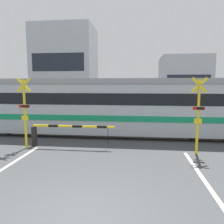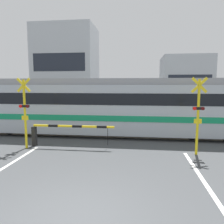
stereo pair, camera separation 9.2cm
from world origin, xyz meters
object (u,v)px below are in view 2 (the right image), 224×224
Objects in this scene: commuter_train at (98,105)px; crossing_barrier_far at (155,115)px; pedestrian at (103,110)px; crossing_barrier_near at (57,131)px; crossing_signal_left at (25,110)px; crossing_signal_right at (198,112)px.

commuter_train is 4.24× the size of crossing_barrier_far.
crossing_barrier_far is 2.57× the size of pedestrian.
crossing_barrier_near is 8.29m from pedestrian.
crossing_barrier_near is at bearing -96.71° from pedestrian.
commuter_train is 10.87× the size of pedestrian.
commuter_train is 4.24× the size of crossing_barrier_near.
crossing_barrier_near is 7.98m from crossing_barrier_far.
crossing_barrier_near is 1.22× the size of crossing_signal_left.
crossing_signal_left is (-6.53, -6.51, 1.07)m from crossing_barrier_far.
crossing_signal_left is (-2.90, -3.34, 0.04)m from commuter_train.
crossing_barrier_far is at bearing 49.70° from crossing_barrier_near.
crossing_signal_right is at bearing -78.17° from crossing_barrier_far.
crossing_signal_left is 2.09× the size of pedestrian.
crossing_signal_left and crossing_signal_right have the same top height.
pedestrian is at bearing 96.13° from commuter_train.
crossing_barrier_near is (-1.54, -2.91, -1.02)m from commuter_train.
crossing_signal_left reaches higher than crossing_barrier_near.
crossing_signal_right is (4.99, -3.34, 0.04)m from commuter_train.
crossing_signal_right is (1.36, -6.51, 1.07)m from crossing_barrier_far.
crossing_barrier_far is 4.71m from pedestrian.
pedestrian is at bearing 152.92° from crossing_barrier_far.
pedestrian is at bearing 74.93° from crossing_signal_left.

